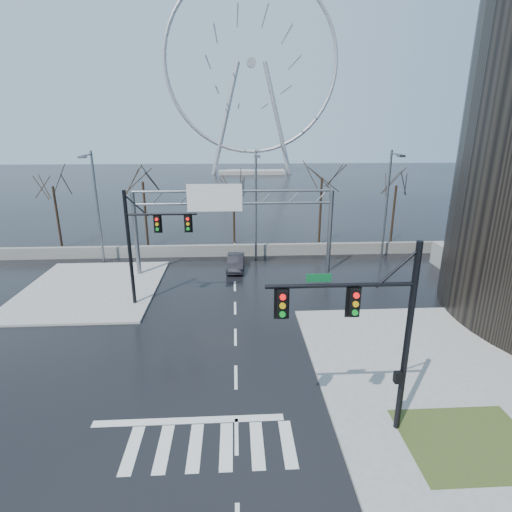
{
  "coord_description": "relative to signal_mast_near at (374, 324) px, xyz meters",
  "views": [
    {
      "loc": [
        0.07,
        -17.03,
        11.69
      ],
      "look_at": [
        1.39,
        7.16,
        4.0
      ],
      "focal_mm": 28.0,
      "sensor_mm": 36.0,
      "label": 1
    }
  ],
  "objects": [
    {
      "name": "grass_strip",
      "position": [
        3.86,
        -0.96,
        -4.72
      ],
      "size": [
        5.0,
        4.0,
        0.02
      ],
      "primitive_type": "cube",
      "color": "#303F1A",
      "rests_on": "sidewalk_near"
    },
    {
      "name": "streetlight_right",
      "position": [
        8.86,
        22.2,
        1.01
      ],
      "size": [
        0.5,
        2.55,
        10.0
      ],
      "color": "slate",
      "rests_on": "ground"
    },
    {
      "name": "tree_far_right",
      "position": [
        11.86,
        28.04,
        0.54
      ],
      "size": [
        3.4,
        3.4,
        6.8
      ],
      "color": "black",
      "rests_on": "ground"
    },
    {
      "name": "signal_mast_far",
      "position": [
        -11.01,
        13.0,
        -0.04
      ],
      "size": [
        4.72,
        0.41,
        8.0
      ],
      "color": "black",
      "rests_on": "ground"
    },
    {
      "name": "tree_center",
      "position": [
        -5.14,
        28.54,
        0.3
      ],
      "size": [
        3.25,
        3.25,
        6.5
      ],
      "color": "black",
      "rests_on": "ground"
    },
    {
      "name": "car",
      "position": [
        -5.04,
        20.03,
        -4.2
      ],
      "size": [
        1.65,
        4.13,
        1.34
      ],
      "primitive_type": "imported",
      "rotation": [
        0.0,
        0.0,
        -0.06
      ],
      "color": "black",
      "rests_on": "ground"
    },
    {
      "name": "barrier_wall",
      "position": [
        -5.14,
        24.04,
        -4.32
      ],
      "size": [
        52.0,
        0.5,
        1.1
      ],
      "primitive_type": "cube",
      "color": "slate",
      "rests_on": "ground"
    },
    {
      "name": "streetlight_left",
      "position": [
        -17.14,
        22.2,
        1.01
      ],
      "size": [
        0.5,
        2.55,
        10.0
      ],
      "color": "slate",
      "rests_on": "ground"
    },
    {
      "name": "ground",
      "position": [
        -5.14,
        4.04,
        -4.87
      ],
      "size": [
        260.0,
        260.0,
        0.0
      ],
      "primitive_type": "plane",
      "color": "black",
      "rests_on": "ground"
    },
    {
      "name": "tree_left",
      "position": [
        -14.14,
        27.54,
        1.1
      ],
      "size": [
        3.75,
        3.75,
        7.5
      ],
      "color": "black",
      "rests_on": "ground"
    },
    {
      "name": "sidewalk_far",
      "position": [
        -16.14,
        16.04,
        -4.8
      ],
      "size": [
        10.0,
        12.0,
        0.15
      ],
      "primitive_type": "cube",
      "color": "gray",
      "rests_on": "ground"
    },
    {
      "name": "streetlight_mid",
      "position": [
        -3.14,
        22.2,
        1.01
      ],
      "size": [
        0.5,
        2.55,
        10.0
      ],
      "color": "slate",
      "rests_on": "ground"
    },
    {
      "name": "ferris_wheel",
      "position": [
        -0.14,
        99.04,
        21.26
      ],
      "size": [
        45.0,
        6.0,
        50.91
      ],
      "color": "gray",
      "rests_on": "ground"
    },
    {
      "name": "sidewalk_right_ext",
      "position": [
        4.86,
        6.04,
        -4.8
      ],
      "size": [
        12.0,
        10.0,
        0.15
      ],
      "primitive_type": "cube",
      "color": "gray",
      "rests_on": "ground"
    },
    {
      "name": "signal_mast_near",
      "position": [
        0.0,
        0.0,
        0.0
      ],
      "size": [
        5.52,
        0.41,
        8.0
      ],
      "color": "black",
      "rests_on": "ground"
    },
    {
      "name": "tree_far_left",
      "position": [
        -23.14,
        28.04,
        0.7
      ],
      "size": [
        3.5,
        3.5,
        7.0
      ],
      "color": "black",
      "rests_on": "ground"
    },
    {
      "name": "tree_right",
      "position": [
        3.86,
        27.54,
        1.34
      ],
      "size": [
        3.9,
        3.9,
        7.8
      ],
      "color": "black",
      "rests_on": "ground"
    },
    {
      "name": "sign_gantry",
      "position": [
        -5.52,
        19.0,
        0.31
      ],
      "size": [
        16.36,
        0.4,
        7.6
      ],
      "color": "slate",
      "rests_on": "ground"
    }
  ]
}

